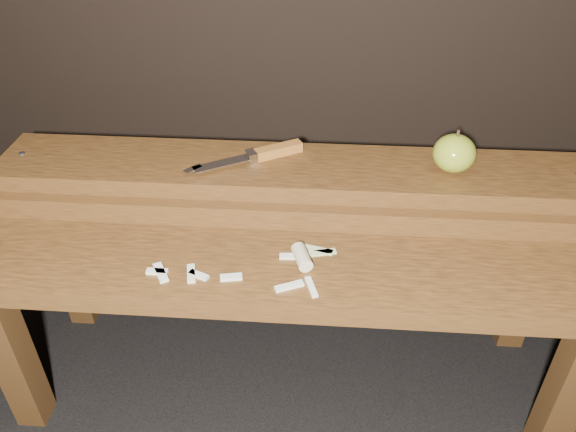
# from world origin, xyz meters

# --- Properties ---
(ground) EXTENTS (60.00, 60.00, 0.00)m
(ground) POSITION_xyz_m (0.00, 0.00, 0.00)
(ground) COLOR black
(bench_front_tier) EXTENTS (1.20, 0.20, 0.42)m
(bench_front_tier) POSITION_xyz_m (0.00, -0.06, 0.35)
(bench_front_tier) COLOR #3A220E
(bench_front_tier) RESTS_ON ground
(bench_rear_tier) EXTENTS (1.20, 0.21, 0.50)m
(bench_rear_tier) POSITION_xyz_m (0.00, 0.17, 0.41)
(bench_rear_tier) COLOR #3A220E
(bench_rear_tier) RESTS_ON ground
(apple) EXTENTS (0.08, 0.08, 0.09)m
(apple) POSITION_xyz_m (0.32, 0.17, 0.54)
(apple) COLOR olive
(apple) RESTS_ON bench_rear_tier
(knife) EXTENTS (0.23, 0.14, 0.02)m
(knife) POSITION_xyz_m (-0.06, 0.19, 0.51)
(knife) COLOR #995A21
(knife) RESTS_ON bench_rear_tier
(apple_scraps) EXTENTS (0.33, 0.14, 0.03)m
(apple_scraps) POSITION_xyz_m (-0.01, -0.05, 0.43)
(apple_scraps) COLOR beige
(apple_scraps) RESTS_ON bench_front_tier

